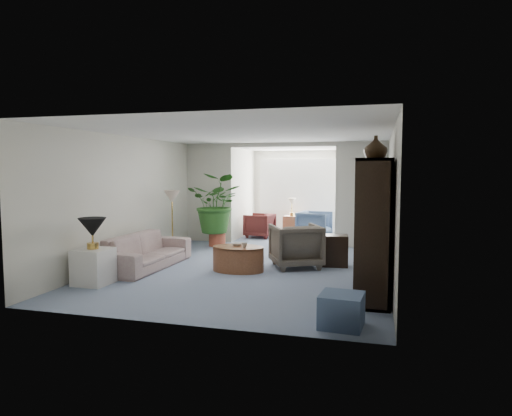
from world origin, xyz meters
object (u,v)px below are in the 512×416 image
(sofa, at_px, (146,251))
(coffee_cup, at_px, (244,245))
(coffee_bowl, at_px, (237,244))
(entertainment_cabinet, at_px, (374,227))
(wingback_chair, at_px, (296,246))
(ottoman, at_px, (342,310))
(floor_lamp, at_px, (172,197))
(coffee_table, at_px, (238,259))
(cabinet_urn, at_px, (376,148))
(sunroom_chair_blue, at_px, (315,225))
(end_table, at_px, (94,267))
(sunroom_chair_maroon, at_px, (260,225))
(table_lamp, at_px, (92,227))
(sunroom_table, at_px, (292,225))
(framed_picture, at_px, (390,178))
(plant_pot, at_px, (217,239))
(side_table_dark, at_px, (335,250))

(sofa, bearing_deg, coffee_cup, -86.10)
(coffee_bowl, bearing_deg, entertainment_cabinet, -23.09)
(wingback_chair, height_order, ottoman, wingback_chair)
(coffee_bowl, distance_m, coffee_cup, 0.28)
(floor_lamp, bearing_deg, coffee_table, -34.93)
(floor_lamp, xyz_separation_m, coffee_cup, (2.11, -1.47, -0.75))
(sofa, distance_m, cabinet_urn, 4.55)
(ottoman, relative_size, sunroom_chair_blue, 0.59)
(end_table, relative_size, coffee_cup, 5.76)
(sunroom_chair_maroon, bearing_deg, end_table, -5.45)
(table_lamp, height_order, entertainment_cabinet, entertainment_cabinet)
(coffee_cup, bearing_deg, sunroom_table, 90.76)
(framed_picture, distance_m, plant_pot, 4.88)
(wingback_chair, xyz_separation_m, ottoman, (1.10, -3.08, -0.21))
(floor_lamp, height_order, plant_pot, floor_lamp)
(floor_lamp, distance_m, coffee_table, 2.60)
(coffee_table, bearing_deg, side_table_dark, 28.70)
(end_table, xyz_separation_m, entertainment_cabinet, (4.34, 0.59, 0.71))
(entertainment_cabinet, distance_m, sunroom_chair_blue, 5.28)
(end_table, relative_size, table_lamp, 1.31)
(wingback_chair, bearing_deg, sunroom_table, -104.50)
(coffee_cup, bearing_deg, end_table, -145.94)
(coffee_cup, relative_size, entertainment_cabinet, 0.05)
(framed_picture, distance_m, floor_lamp, 4.80)
(coffee_cup, height_order, side_table_dark, side_table_dark)
(coffee_bowl, height_order, plant_pot, coffee_bowl)
(wingback_chair, distance_m, sunroom_chair_blue, 3.47)
(coffee_cup, distance_m, entertainment_cabinet, 2.44)
(sunroom_chair_blue, relative_size, sunroom_chair_maroon, 1.15)
(wingback_chair, height_order, cabinet_urn, cabinet_urn)
(plant_pot, height_order, sunroom_chair_blue, sunroom_chair_blue)
(cabinet_urn, relative_size, sunroom_chair_blue, 0.45)
(coffee_table, distance_m, side_table_dark, 1.89)
(sunroom_table, bearing_deg, sunroom_chair_blue, -45.00)
(cabinet_urn, bearing_deg, coffee_table, 169.60)
(coffee_bowl, height_order, sunroom_table, sunroom_table)
(table_lamp, bearing_deg, end_table, 0.00)
(floor_lamp, bearing_deg, cabinet_urn, -22.58)
(wingback_chair, bearing_deg, entertainment_cabinet, 106.66)
(framed_picture, height_order, entertainment_cabinet, entertainment_cabinet)
(side_table_dark, height_order, sunroom_chair_maroon, sunroom_chair_maroon)
(coffee_table, xyz_separation_m, ottoman, (2.05, -2.48, -0.03))
(entertainment_cabinet, height_order, sunroom_chair_maroon, entertainment_cabinet)
(table_lamp, distance_m, plant_pot, 4.10)
(cabinet_urn, bearing_deg, sunroom_table, 113.60)
(entertainment_cabinet, bearing_deg, coffee_cup, 159.44)
(coffee_table, xyz_separation_m, coffee_cup, (0.15, -0.10, 0.27))
(side_table_dark, bearing_deg, coffee_bowl, -154.70)
(sunroom_table, bearing_deg, coffee_table, -91.00)
(side_table_dark, xyz_separation_m, sunroom_table, (-1.57, 3.92, -0.03))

